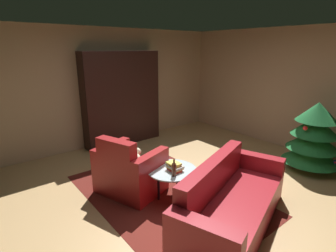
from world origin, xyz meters
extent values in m
plane|color=tan|center=(0.00, 0.00, 0.00)|extent=(7.38, 7.38, 0.00)
cube|color=tan|center=(0.00, 3.10, 1.29)|extent=(5.76, 0.06, 2.58)
cube|color=tan|center=(-2.85, 0.00, 1.29)|extent=(0.06, 6.27, 2.58)
cube|color=maroon|center=(-0.18, -0.27, 0.00)|extent=(3.00, 1.96, 0.01)
cube|color=black|center=(-2.45, 0.40, 1.04)|extent=(0.03, 1.79, 2.08)
cube|color=black|center=(-2.62, 1.28, 1.04)|extent=(0.36, 0.02, 2.08)
cube|color=black|center=(-2.62, -0.49, 1.04)|extent=(0.36, 0.03, 2.08)
cube|color=black|center=(-2.62, 0.40, 0.01)|extent=(0.34, 1.74, 0.03)
cube|color=black|center=(-2.62, 0.40, 0.36)|extent=(0.34, 1.74, 0.03)
cube|color=black|center=(-2.62, 0.40, 0.70)|extent=(0.34, 1.74, 0.02)
cube|color=black|center=(-2.62, 0.40, 1.04)|extent=(0.34, 1.74, 0.02)
cube|color=black|center=(-2.62, 0.40, 1.39)|extent=(0.34, 1.74, 0.02)
cube|color=black|center=(-2.62, 0.40, 1.73)|extent=(0.34, 1.74, 0.02)
cube|color=black|center=(-2.62, 0.40, 2.07)|extent=(0.34, 1.74, 0.03)
cube|color=black|center=(-2.75, 0.40, 0.99)|extent=(0.05, 0.88, 0.55)
cube|color=black|center=(-2.73, 0.40, 0.99)|extent=(0.03, 0.91, 0.58)
cube|color=brown|center=(-2.68, 1.21, 0.13)|extent=(0.22, 0.03, 0.21)
cube|color=#4A2A2A|center=(-2.69, 1.17, 0.14)|extent=(0.20, 0.04, 0.22)
cube|color=gold|center=(-2.70, 1.13, 0.17)|extent=(0.18, 0.03, 0.29)
cube|color=#9559A2|center=(-2.70, 1.09, 0.17)|extent=(0.17, 0.04, 0.29)
cube|color=#B4AB9D|center=(-2.69, 1.04, 0.11)|extent=(0.20, 0.04, 0.18)
cube|color=#462B32|center=(-2.67, 0.99, 0.13)|extent=(0.24, 0.03, 0.21)
cube|color=#532A22|center=(-2.66, 0.95, 0.12)|extent=(0.25, 0.04, 0.19)
cube|color=#338531|center=(-2.71, 0.89, 0.16)|extent=(0.17, 0.04, 0.27)
cube|color=brown|center=(-2.66, 1.21, 0.48)|extent=(0.25, 0.05, 0.22)
cube|color=orange|center=(-2.67, 1.17, 0.51)|extent=(0.23, 0.04, 0.29)
cube|color=purple|center=(-2.68, 1.12, 0.49)|extent=(0.21, 0.04, 0.25)
cube|color=gold|center=(-2.68, 1.08, 0.51)|extent=(0.21, 0.03, 0.29)
cube|color=#A4A499|center=(-2.66, 1.04, 0.47)|extent=(0.25, 0.04, 0.20)
cube|color=#378B3B|center=(-2.68, 1.00, 0.48)|extent=(0.22, 0.04, 0.22)
cube|color=gold|center=(-2.71, 1.21, 1.54)|extent=(0.17, 0.05, 0.29)
cube|color=gold|center=(-2.70, 1.17, 1.49)|extent=(0.18, 0.03, 0.18)
cube|color=#84549B|center=(-2.66, 1.12, 1.53)|extent=(0.26, 0.04, 0.26)
cube|color=#144D8F|center=(-2.69, 1.07, 1.51)|extent=(0.21, 0.04, 0.22)
cube|color=#1E4F94|center=(-2.66, 1.02, 1.53)|extent=(0.27, 0.03, 0.27)
cube|color=#3D7D36|center=(-2.68, 0.98, 1.52)|extent=(0.21, 0.05, 0.25)
cube|color=orange|center=(-2.66, 1.24, 1.86)|extent=(0.26, 0.03, 0.25)
cube|color=#298339|center=(-2.69, 1.20, 1.89)|extent=(0.20, 0.03, 0.29)
cube|color=gold|center=(-2.71, 1.16, 1.85)|extent=(0.17, 0.04, 0.23)
cube|color=#417147|center=(-2.68, 1.11, 1.84)|extent=(0.23, 0.04, 0.19)
cube|color=#AB999A|center=(-2.70, 1.07, 1.87)|extent=(0.18, 0.04, 0.25)
cube|color=maroon|center=(-0.61, -0.60, 0.21)|extent=(0.84, 0.91, 0.43)
cube|color=maroon|center=(-0.52, -0.87, 0.67)|extent=(0.65, 0.36, 0.49)
cube|color=maroon|center=(-0.24, -0.48, 0.35)|extent=(0.38, 0.75, 0.70)
cube|color=maroon|center=(-0.98, -0.73, 0.35)|extent=(0.38, 0.75, 0.70)
ellipsoid|color=beige|center=(-0.64, -0.53, 0.52)|extent=(0.32, 0.26, 0.18)
sphere|color=beige|center=(-0.70, -0.42, 0.57)|extent=(0.13, 0.13, 0.13)
cube|color=maroon|center=(0.92, -0.03, 0.20)|extent=(1.27, 1.84, 0.39)
cube|color=maroon|center=(0.64, -0.13, 0.60)|extent=(0.70, 1.65, 0.42)
cube|color=maroon|center=(1.22, -0.92, 0.31)|extent=(0.79, 0.42, 0.63)
cube|color=maroon|center=(0.62, 0.85, 0.31)|extent=(0.79, 0.42, 0.63)
cylinder|color=black|center=(0.16, -0.26, 0.22)|extent=(0.04, 0.04, 0.45)
cylinder|color=black|center=(-0.13, -0.07, 0.22)|extent=(0.04, 0.04, 0.45)
cylinder|color=black|center=(-0.13, -0.43, 0.22)|extent=(0.04, 0.04, 0.45)
cylinder|color=silver|center=(-0.04, -0.25, 0.46)|extent=(0.72, 0.72, 0.02)
cube|color=red|center=(0.02, -0.25, 0.48)|extent=(0.21, 0.13, 0.03)
cube|color=gold|center=(0.01, -0.24, 0.51)|extent=(0.22, 0.17, 0.03)
cube|color=gray|center=(0.02, -0.24, 0.54)|extent=(0.22, 0.17, 0.02)
cube|color=#D7CA53|center=(0.02, -0.24, 0.56)|extent=(0.18, 0.12, 0.02)
cube|color=#E0CB4B|center=(0.00, -0.25, 0.58)|extent=(0.19, 0.15, 0.02)
cylinder|color=#512E1B|center=(0.13, -0.35, 0.56)|extent=(0.06, 0.06, 0.18)
cylinder|color=#512E1B|center=(0.13, -0.35, 0.68)|extent=(0.03, 0.03, 0.06)
cylinder|color=brown|center=(0.78, 2.35, 0.08)|extent=(0.08, 0.08, 0.15)
cone|color=#207035|center=(0.78, 2.35, 0.32)|extent=(0.98, 0.98, 0.34)
cone|color=#207035|center=(0.78, 2.35, 0.57)|extent=(0.88, 0.88, 0.34)
cone|color=#207035|center=(0.78, 2.35, 0.83)|extent=(0.79, 0.79, 0.34)
cone|color=#207035|center=(0.78, 2.35, 1.08)|extent=(0.70, 0.70, 0.34)
sphere|color=red|center=(0.73, 2.63, 1.01)|extent=(0.06, 0.06, 0.06)
sphere|color=red|center=(0.74, 2.03, 0.84)|extent=(0.08, 0.08, 0.08)
sphere|color=red|center=(1.17, 2.41, 0.26)|extent=(0.07, 0.07, 0.07)
sphere|color=blue|center=(1.17, 2.41, 0.26)|extent=(0.08, 0.08, 0.08)
camera|label=1|loc=(2.62, -2.44, 2.15)|focal=28.08mm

